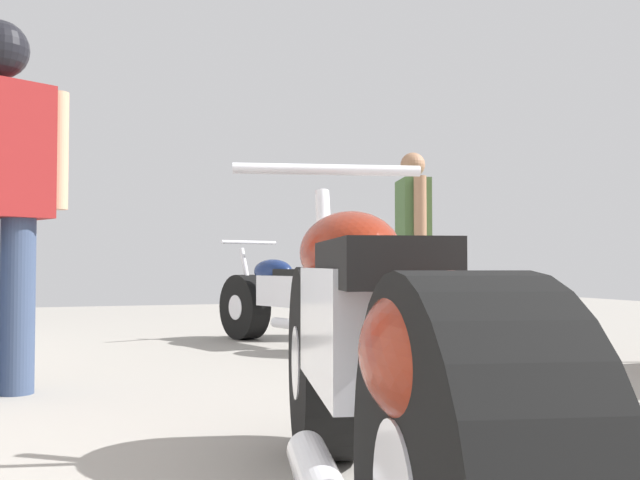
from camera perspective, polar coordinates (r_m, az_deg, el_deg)
The scene contains 4 objects.
ground_plane at distance 3.47m, azimuth 0.66°, elevation -12.51°, with size 16.34×16.34×0.00m, color gray.
motorcycle_maroon_cruiser at distance 1.62m, azimuth 3.80°, elevation -10.12°, with size 0.74×2.04×0.96m.
motorcycle_black_naked at distance 5.54m, azimuth -2.53°, elevation -4.93°, with size 0.80×1.76×0.84m.
mechanic_in_blue at distance 6.22m, azimuth 7.47°, elevation 0.58°, with size 0.33×0.65×1.61m.
Camera 1 is at (-1.15, 0.19, 0.63)m, focal length 39.92 mm.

